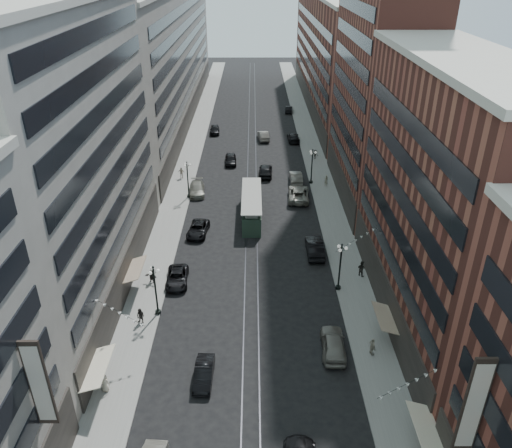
{
  "coord_description": "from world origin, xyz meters",
  "views": [
    {
      "loc": [
        0.25,
        -11.26,
        31.25
      ],
      "look_at": [
        0.53,
        37.52,
        5.0
      ],
      "focal_mm": 35.0,
      "sensor_mm": 36.0,
      "label": 1
    }
  ],
  "objects_px": {
    "car_14": "(263,136)",
    "car_extra_1": "(296,178)",
    "car_8": "(197,189)",
    "pedestrian_7": "(361,268)",
    "car_10": "(315,247)",
    "car_13": "(231,159)",
    "pedestrian_1": "(105,383)",
    "pedestrian_8": "(326,181)",
    "pedestrian_6": "(182,173)",
    "lamppost_sw_far": "(155,289)",
    "lamppost_sw_mid": "(188,178)",
    "car_11": "(299,194)",
    "pedestrian_2": "(141,316)",
    "pedestrian_9": "(315,154)",
    "car_12": "(293,137)",
    "car_extra_0": "(266,170)",
    "lamppost_se_far": "(340,265)",
    "car_5": "(204,373)",
    "car_4": "(333,344)",
    "car_9": "(215,130)",
    "streetcar": "(252,207)",
    "pedestrian_5": "(151,276)",
    "car_extra_2": "(289,109)",
    "car_2": "(177,278)",
    "lamppost_se_mid": "(312,165)",
    "pedestrian_4": "(372,347)"
  },
  "relations": [
    {
      "from": "car_2",
      "to": "car_14",
      "type": "distance_m",
      "value": 48.85
    },
    {
      "from": "streetcar",
      "to": "car_extra_0",
      "type": "bearing_deg",
      "value": 81.26
    },
    {
      "from": "lamppost_se_mid",
      "to": "car_extra_1",
      "type": "relative_size",
      "value": 1.08
    },
    {
      "from": "lamppost_sw_mid",
      "to": "car_8",
      "type": "height_order",
      "value": "lamppost_sw_mid"
    },
    {
      "from": "pedestrian_1",
      "to": "pedestrian_4",
      "type": "height_order",
      "value": "pedestrian_4"
    },
    {
      "from": "car_8",
      "to": "pedestrian_7",
      "type": "xyz_separation_m",
      "value": [
        20.22,
        -21.93,
        0.29
      ]
    },
    {
      "from": "car_2",
      "to": "car_5",
      "type": "distance_m",
      "value": 14.65
    },
    {
      "from": "lamppost_se_mid",
      "to": "car_8",
      "type": "distance_m",
      "value": 17.85
    },
    {
      "from": "car_5",
      "to": "car_9",
      "type": "bearing_deg",
      "value": 94.66
    },
    {
      "from": "car_12",
      "to": "car_extra_0",
      "type": "relative_size",
      "value": 0.99
    },
    {
      "from": "pedestrian_5",
      "to": "car_12",
      "type": "bearing_deg",
      "value": 87.65
    },
    {
      "from": "lamppost_sw_mid",
      "to": "pedestrian_5",
      "type": "bearing_deg",
      "value": -94.14
    },
    {
      "from": "car_5",
      "to": "pedestrian_6",
      "type": "height_order",
      "value": "pedestrian_6"
    },
    {
      "from": "lamppost_sw_far",
      "to": "car_5",
      "type": "xyz_separation_m",
      "value": [
        5.29,
        -8.67,
        -2.39
      ]
    },
    {
      "from": "pedestrian_5",
      "to": "pedestrian_9",
      "type": "bearing_deg",
      "value": 78.97
    },
    {
      "from": "car_10",
      "to": "pedestrian_7",
      "type": "height_order",
      "value": "pedestrian_7"
    },
    {
      "from": "car_5",
      "to": "car_8",
      "type": "bearing_deg",
      "value": 98.07
    },
    {
      "from": "car_12",
      "to": "car_14",
      "type": "bearing_deg",
      "value": -10.17
    },
    {
      "from": "pedestrian_2",
      "to": "pedestrian_9",
      "type": "bearing_deg",
      "value": 84.16
    },
    {
      "from": "pedestrian_1",
      "to": "pedestrian_8",
      "type": "distance_m",
      "value": 46.83
    },
    {
      "from": "car_extra_1",
      "to": "car_4",
      "type": "bearing_deg",
      "value": 90.51
    },
    {
      "from": "car_5",
      "to": "car_14",
      "type": "distance_m",
      "value": 62.13
    },
    {
      "from": "car_11",
      "to": "pedestrian_7",
      "type": "height_order",
      "value": "pedestrian_7"
    },
    {
      "from": "car_14",
      "to": "car_extra_1",
      "type": "distance_m",
      "value": 21.19
    },
    {
      "from": "pedestrian_8",
      "to": "pedestrian_1",
      "type": "bearing_deg",
      "value": 37.67
    },
    {
      "from": "lamppost_sw_mid",
      "to": "car_11",
      "type": "xyz_separation_m",
      "value": [
        16.0,
        -0.53,
        -2.22
      ]
    },
    {
      "from": "lamppost_sw_far",
      "to": "car_11",
      "type": "xyz_separation_m",
      "value": [
        16.0,
        26.47,
        -2.22
      ]
    },
    {
      "from": "car_2",
      "to": "car_extra_2",
      "type": "height_order",
      "value": "car_extra_2"
    },
    {
      "from": "car_4",
      "to": "pedestrian_5",
      "type": "distance_m",
      "value": 21.0
    },
    {
      "from": "car_2",
      "to": "lamppost_sw_mid",
      "type": "bearing_deg",
      "value": 90.32
    },
    {
      "from": "pedestrian_6",
      "to": "lamppost_sw_far",
      "type": "bearing_deg",
      "value": 96.71
    },
    {
      "from": "streetcar",
      "to": "car_5",
      "type": "height_order",
      "value": "streetcar"
    },
    {
      "from": "car_10",
      "to": "car_13",
      "type": "relative_size",
      "value": 1.15
    },
    {
      "from": "lamppost_se_far",
      "to": "pedestrian_7",
      "type": "xyz_separation_m",
      "value": [
        2.88,
        2.49,
        -2.03
      ]
    },
    {
      "from": "pedestrian_7",
      "to": "car_12",
      "type": "bearing_deg",
      "value": -39.6
    },
    {
      "from": "lamppost_se_far",
      "to": "car_11",
      "type": "bearing_deg",
      "value": 96.1
    },
    {
      "from": "car_extra_0",
      "to": "car_5",
      "type": "bearing_deg",
      "value": 85.05
    },
    {
      "from": "pedestrian_5",
      "to": "pedestrian_2",
      "type": "bearing_deg",
      "value": -68.94
    },
    {
      "from": "car_8",
      "to": "pedestrian_7",
      "type": "bearing_deg",
      "value": -52.53
    },
    {
      "from": "car_extra_1",
      "to": "car_12",
      "type": "bearing_deg",
      "value": -93.15
    },
    {
      "from": "car_9",
      "to": "car_extra_0",
      "type": "bearing_deg",
      "value": -69.13
    },
    {
      "from": "lamppost_se_far",
      "to": "car_extra_0",
      "type": "xyz_separation_m",
      "value": [
        -6.98,
        31.32,
        -2.2
      ]
    },
    {
      "from": "car_11",
      "to": "pedestrian_7",
      "type": "distance_m",
      "value": 20.66
    },
    {
      "from": "car_14",
      "to": "pedestrian_6",
      "type": "xyz_separation_m",
      "value": [
        -13.32,
        -19.08,
        0.21
      ]
    },
    {
      "from": "car_14",
      "to": "pedestrian_8",
      "type": "distance_m",
      "value": 24.16
    },
    {
      "from": "pedestrian_2",
      "to": "pedestrian_9",
      "type": "distance_m",
      "value": 48.91
    },
    {
      "from": "streetcar",
      "to": "lamppost_sw_mid",
      "type": "bearing_deg",
      "value": 146.47
    },
    {
      "from": "pedestrian_8",
      "to": "car_extra_2",
      "type": "height_order",
      "value": "pedestrian_8"
    },
    {
      "from": "lamppost_sw_mid",
      "to": "car_extra_1",
      "type": "bearing_deg",
      "value": 18.86
    },
    {
      "from": "car_10",
      "to": "pedestrian_9",
      "type": "relative_size",
      "value": 3.31
    }
  ]
}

